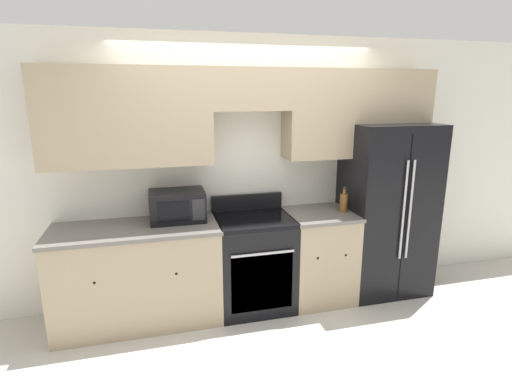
{
  "coord_description": "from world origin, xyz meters",
  "views": [
    {
      "loc": [
        -0.91,
        -3.18,
        2.07
      ],
      "look_at": [
        -0.0,
        0.31,
        1.16
      ],
      "focal_mm": 28.0,
      "sensor_mm": 36.0,
      "label": 1
    }
  ],
  "objects_px": {
    "refrigerator": "(385,209)",
    "microwave": "(177,206)",
    "oven_range": "(254,262)",
    "bottle": "(344,202)"
  },
  "relations": [
    {
      "from": "refrigerator",
      "to": "microwave",
      "type": "distance_m",
      "value": 2.13
    },
    {
      "from": "oven_range",
      "to": "bottle",
      "type": "height_order",
      "value": "bottle"
    },
    {
      "from": "refrigerator",
      "to": "oven_range",
      "type": "bearing_deg",
      "value": -178.39
    },
    {
      "from": "oven_range",
      "to": "refrigerator",
      "type": "distance_m",
      "value": 1.48
    },
    {
      "from": "refrigerator",
      "to": "bottle",
      "type": "height_order",
      "value": "refrigerator"
    },
    {
      "from": "oven_range",
      "to": "refrigerator",
      "type": "bearing_deg",
      "value": 1.61
    },
    {
      "from": "oven_range",
      "to": "microwave",
      "type": "xyz_separation_m",
      "value": [
        -0.7,
        0.11,
        0.59
      ]
    },
    {
      "from": "oven_range",
      "to": "bottle",
      "type": "bearing_deg",
      "value": -1.49
    },
    {
      "from": "oven_range",
      "to": "microwave",
      "type": "relative_size",
      "value": 2.15
    },
    {
      "from": "oven_range",
      "to": "bottle",
      "type": "relative_size",
      "value": 4.27
    }
  ]
}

